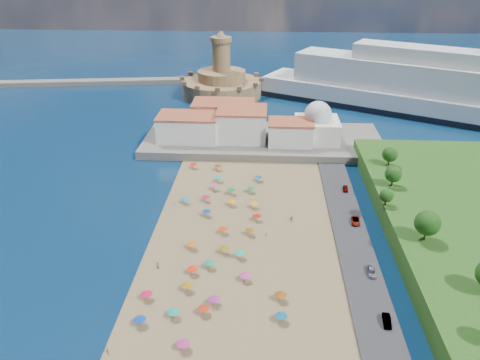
{
  "coord_description": "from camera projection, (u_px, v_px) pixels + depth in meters",
  "views": [
    {
      "loc": [
        11.12,
        -95.07,
        67.31
      ],
      "look_at": [
        4.0,
        25.0,
        8.0
      ],
      "focal_mm": 35.0,
      "sensor_mm": 36.0,
      "label": 1
    }
  ],
  "objects": [
    {
      "name": "ground",
      "position": [
        218.0,
        253.0,
        115.47
      ],
      "size": [
        700.0,
        700.0,
        0.0
      ],
      "primitive_type": "plane",
      "color": "#071938",
      "rests_on": "ground"
    },
    {
      "name": "terrace",
      "position": [
        263.0,
        141.0,
        179.64
      ],
      "size": [
        90.0,
        36.0,
        3.0
      ],
      "primitive_type": "cube",
      "color": "#59544C",
      "rests_on": "ground"
    },
    {
      "name": "jetty",
      "position": [
        216.0,
        112.0,
        212.28
      ],
      "size": [
        18.0,
        70.0,
        2.4
      ],
      "primitive_type": "cube",
      "color": "#59544C",
      "rests_on": "ground"
    },
    {
      "name": "breakwater",
      "position": [
        48.0,
        83.0,
        257.72
      ],
      "size": [
        199.03,
        34.77,
        2.6
      ],
      "primitive_type": "cube",
      "rotation": [
        0.0,
        0.0,
        0.14
      ],
      "color": "#59544C",
      "rests_on": "ground"
    },
    {
      "name": "waterfront_buildings",
      "position": [
        229.0,
        124.0,
        178.09
      ],
      "size": [
        57.0,
        29.0,
        11.0
      ],
      "color": "silver",
      "rests_on": "terrace"
    },
    {
      "name": "domed_building",
      "position": [
        317.0,
        125.0,
        173.48
      ],
      "size": [
        16.0,
        16.0,
        15.0
      ],
      "color": "silver",
      "rests_on": "terrace"
    },
    {
      "name": "fortress",
      "position": [
        222.0,
        83.0,
        236.71
      ],
      "size": [
        40.0,
        40.0,
        32.4
      ],
      "color": "#A78153",
      "rests_on": "ground"
    },
    {
      "name": "cruise_ship",
      "position": [
        438.0,
        92.0,
        206.67
      ],
      "size": [
        157.39,
        98.14,
        36.05
      ],
      "color": "black",
      "rests_on": "ground"
    },
    {
      "name": "beach_parasols",
      "position": [
        212.0,
        271.0,
        105.57
      ],
      "size": [
        32.13,
        114.51,
        2.2
      ],
      "color": "gray",
      "rests_on": "beach"
    },
    {
      "name": "beachgoers",
      "position": [
        205.0,
        275.0,
        106.01
      ],
      "size": [
        36.86,
        98.11,
        1.87
      ],
      "color": "tan",
      "rests_on": "beach"
    },
    {
      "name": "parked_cars",
      "position": [
        369.0,
        262.0,
        109.9
      ],
      "size": [
        2.67,
        78.64,
        1.4
      ],
      "color": "gray",
      "rests_on": "promenade"
    },
    {
      "name": "hillside_trees",
      "position": [
        446.0,
        256.0,
        97.13
      ],
      "size": [
        17.01,
        104.73,
        7.67
      ],
      "color": "#382314",
      "rests_on": "hillside"
    }
  ]
}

